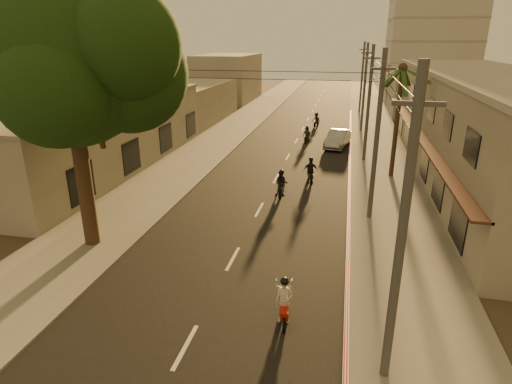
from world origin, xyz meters
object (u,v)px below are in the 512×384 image
scooter_mid_b (310,171)px  scooter_mid_a (281,184)px  broadleaf_tree (77,62)px  palm_tree (402,74)px  scooter_far_a (307,135)px  scooter_far_b (316,120)px  parked_car (338,139)px  scooter_red (284,302)px

scooter_mid_b → scooter_mid_a: bearing=-129.1°
broadleaf_tree → palm_tree: (14.61, 13.86, -1.33)m
palm_tree → scooter_mid_b: size_ratio=4.55×
scooter_far_a → scooter_far_b: bearing=96.3°
scooter_mid_a → scooter_far_b: size_ratio=1.10×
palm_tree → scooter_mid_b: bearing=-157.6°
scooter_mid_a → scooter_far_a: bearing=90.2°
scooter_mid_a → scooter_far_a: (0.14, 15.01, -0.05)m
palm_tree → scooter_mid_a: size_ratio=4.66×
scooter_mid_b → parked_car: size_ratio=0.37×
palm_tree → parked_car: palm_tree is taller
scooter_mid_b → scooter_far_b: bearing=80.8°
palm_tree → scooter_far_b: size_ratio=5.11×
palm_tree → scooter_red: (-5.09, -17.98, -6.37)m
broadleaf_tree → scooter_far_b: 33.46m
palm_tree → broadleaf_tree: bearing=-136.5°
broadleaf_tree → scooter_mid_a: (7.49, 8.49, -7.70)m
broadleaf_tree → scooter_red: broadleaf_tree is taller
broadleaf_tree → palm_tree: size_ratio=1.48×
palm_tree → scooter_mid_b: palm_tree is taller
palm_tree → scooter_red: bearing=-105.8°
scooter_red → scooter_mid_b: bearing=82.0°
scooter_far_b → scooter_mid_b: bearing=-71.8°
broadleaf_tree → scooter_mid_a: bearing=48.6°
scooter_red → scooter_far_b: bearing=82.8°
broadleaf_tree → scooter_mid_b: 16.55m
scooter_far_a → parked_car: 3.21m
scooter_mid_a → scooter_far_a: 15.01m
broadleaf_tree → palm_tree: 20.18m
scooter_mid_a → scooter_mid_b: (1.54, 3.07, 0.04)m
parked_car → broadleaf_tree: bearing=-105.5°
scooter_red → parked_car: 26.31m
broadleaf_tree → parked_car: 25.74m
scooter_far_b → parked_car: (2.65, -9.40, 0.03)m
broadleaf_tree → scooter_far_b: (7.91, 31.57, -7.74)m
scooter_mid_b → scooter_far_a: scooter_mid_b is taller
scooter_red → parked_car: bearing=77.9°
scooter_mid_b → scooter_far_b: size_ratio=1.12×
scooter_mid_a → scooter_mid_b: size_ratio=0.98×
scooter_far_a → scooter_far_b: (0.28, 8.08, 0.02)m
scooter_red → parked_car: size_ratio=0.37×
scooter_far_a → scooter_red: bearing=-77.8°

